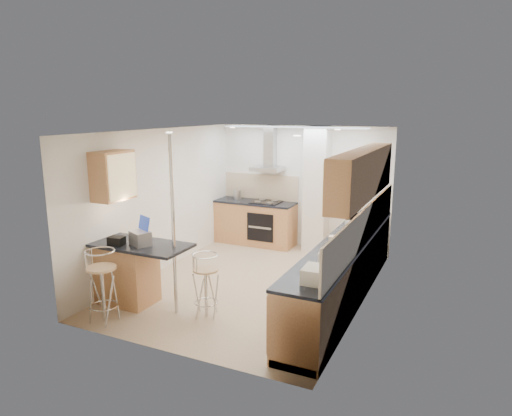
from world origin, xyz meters
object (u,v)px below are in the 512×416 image
at_px(microwave, 357,226).
at_px(bar_stool_near, 103,286).
at_px(bar_stool_end, 206,285).
at_px(bread_bin, 315,275).
at_px(laptop, 140,238).

bearing_deg(microwave, bar_stool_near, 121.46).
xyz_separation_m(bar_stool_end, bread_bin, (1.68, -0.38, 0.55)).
bearing_deg(laptop, bar_stool_near, -82.68).
relative_size(laptop, bar_stool_end, 0.32).
distance_m(microwave, bar_stool_end, 2.52).
distance_m(laptop, bread_bin, 2.67).
bearing_deg(bread_bin, laptop, 172.01).
relative_size(bar_stool_near, bar_stool_end, 1.12).
bearing_deg(microwave, bar_stool_end, 127.11).
bearing_deg(microwave, laptop, 115.84).
bearing_deg(bar_stool_near, bread_bin, -16.70).
distance_m(microwave, bread_bin, 2.18).
height_order(microwave, bar_stool_near, microwave).
height_order(microwave, bar_stool_end, microwave).
height_order(bar_stool_near, bread_bin, bread_bin).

